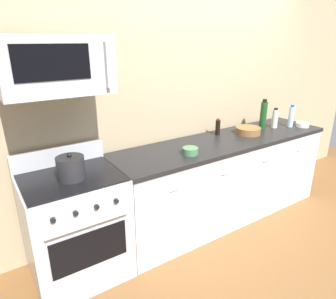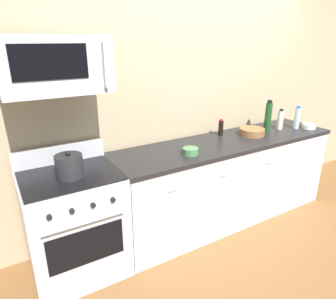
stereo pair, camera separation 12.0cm
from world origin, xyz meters
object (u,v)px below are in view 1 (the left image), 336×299
microwave (55,65)px  bowl_wooden_salad (248,130)px  bottle_water_clear (291,116)px  bowl_white_ceramic (303,124)px  stockpot (71,168)px  bottle_soy_sauce_dark (218,127)px  bowl_green_glaze (190,151)px  bottle_vinegar_white (275,118)px  bottle_wine_green (263,115)px  range_oven (76,226)px

microwave → bowl_wooden_salad: bearing=-0.9°
bottle_water_clear → bowl_white_ceramic: size_ratio=1.78×
bottle_water_clear → stockpot: (-2.63, 0.01, -0.04)m
bottle_soy_sauce_dark → bowl_green_glaze: bottle_soy_sauce_dark is taller
microwave → bowl_green_glaze: bearing=-9.5°
microwave → bottle_soy_sauce_dark: 1.85m
bottle_water_clear → bottle_soy_sauce_dark: size_ratio=1.46×
bottle_water_clear → bowl_green_glaze: size_ratio=1.83×
bottle_soy_sauce_dark → bowl_green_glaze: 0.69m
bowl_white_ceramic → bowl_green_glaze: bowl_green_glaze is taller
bottle_vinegar_white → bowl_green_glaze: bearing=-173.8°
bottle_vinegar_white → stockpot: (-2.44, -0.07, -0.02)m
bottle_wine_green → bottle_water_clear: bottle_wine_green is taller
bowl_white_ceramic → bottle_water_clear: bearing=148.2°
microwave → stockpot: (-0.00, -0.10, -0.74)m
bowl_green_glaze → stockpot: stockpot is taller
range_oven → bowl_white_ceramic: size_ratio=7.13×
range_oven → bowl_green_glaze: size_ratio=7.35×
bottle_water_clear → bottle_soy_sauce_dark: 0.98m
range_oven → microwave: (0.00, 0.04, 1.28)m
bowl_green_glaze → bottle_soy_sauce_dark: bearing=26.7°
microwave → bowl_green_glaze: (1.07, -0.18, -0.80)m
bottle_soy_sauce_dark → bowl_wooden_salad: 0.35m
bowl_green_glaze → stockpot: size_ratio=0.69×
bottle_soy_sauce_dark → bowl_white_ceramic: 1.13m
stockpot → range_oven: bearing=90.0°
bottle_soy_sauce_dark → bowl_green_glaze: bearing=-153.3°
bottle_vinegar_white → bowl_wooden_salad: bearing=-179.4°
bowl_wooden_salad → stockpot: size_ratio=1.31×
range_oven → bottle_vinegar_white: (2.44, 0.02, 0.56)m
bottle_water_clear → bowl_wooden_salad: (-0.64, 0.08, -0.09)m
bottle_vinegar_white → bowl_green_glaze: (-1.38, -0.15, -0.08)m
bottle_soy_sauce_dark → stockpot: bearing=-172.2°
bottle_soy_sauce_dark → bottle_vinegar_white: bearing=-11.9°
range_oven → bowl_wooden_salad: size_ratio=3.89×
bottle_vinegar_white → bowl_white_ceramic: 0.37m
stockpot → bowl_wooden_salad: bearing=1.9°
bottle_vinegar_white → stockpot: 2.45m
bowl_white_ceramic → stockpot: size_ratio=0.72×
bottle_water_clear → bowl_green_glaze: bearing=-177.5°
bottle_wine_green → bowl_white_ceramic: 0.54m
microwave → bottle_vinegar_white: bearing=-0.7°
bottle_water_clear → bottle_vinegar_white: bearing=156.1°
bottle_vinegar_white → bowl_wooden_salad: size_ratio=0.86×
bottle_water_clear → bowl_white_ceramic: bottle_water_clear is taller
stockpot → bottle_wine_green: bearing=2.9°
bottle_wine_green → range_oven: bearing=-178.5°
bottle_soy_sauce_dark → bottle_wine_green: bearing=-11.0°
microwave → bowl_white_ceramic: microwave is taller
stockpot → microwave: bearing=89.9°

